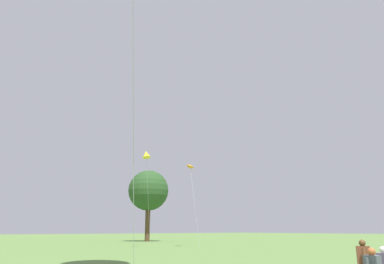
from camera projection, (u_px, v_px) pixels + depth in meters
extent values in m
cylinder|color=#B2B2B7|center=(133.00, 110.00, 18.14)|extent=(2.75, 3.51, 14.48)
sphere|color=#B75B2D|center=(371.00, 252.00, 8.89)|extent=(0.18, 0.18, 0.18)
sphere|color=beige|center=(383.00, 250.00, 9.94)|extent=(0.18, 0.18, 0.18)
cube|color=brown|center=(364.00, 255.00, 11.47)|extent=(0.39, 0.44, 0.54)
sphere|color=#4C3319|center=(362.00, 243.00, 11.55)|extent=(0.20, 0.20, 0.20)
cylinder|color=brown|center=(364.00, 257.00, 11.25)|extent=(0.08, 0.08, 0.52)
cylinder|color=brown|center=(363.00, 256.00, 11.66)|extent=(0.08, 0.08, 0.52)
ellipsoid|color=orange|center=(190.00, 167.00, 41.05)|extent=(1.44, 1.45, 0.52)
cylinder|color=#B2B2B7|center=(195.00, 205.00, 38.43)|extent=(1.39, 3.18, 8.28)
cone|color=yellow|center=(146.00, 154.00, 40.19)|extent=(0.86, 1.01, 0.93)
cylinder|color=#B2B2B7|center=(148.00, 200.00, 39.67)|extent=(1.25, 0.69, 9.40)
cylinder|color=#513823|center=(148.00, 224.00, 58.67)|extent=(0.75, 0.75, 5.18)
sphere|color=#284C23|center=(148.00, 190.00, 59.92)|extent=(6.22, 6.22, 6.22)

